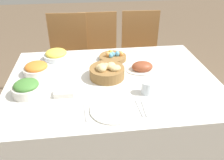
% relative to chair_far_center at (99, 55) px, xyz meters
% --- Properties ---
extents(ground_plane, '(12.00, 12.00, 0.00)m').
position_rel_chair_far_center_xyz_m(ground_plane, '(0.04, -0.93, -0.53)').
color(ground_plane, brown).
extents(dining_table, '(1.53, 1.13, 0.76)m').
position_rel_chair_far_center_xyz_m(dining_table, '(0.04, -0.93, -0.15)').
color(dining_table, silver).
rests_on(dining_table, ground).
extents(chair_far_center, '(0.43, 0.43, 0.98)m').
position_rel_chair_far_center_xyz_m(chair_far_center, '(0.00, 0.00, 0.00)').
color(chair_far_center, olive).
rests_on(chair_far_center, ground).
extents(chair_far_left, '(0.45, 0.45, 0.98)m').
position_rel_chair_far_center_xyz_m(chair_far_left, '(-0.34, -0.00, 0.00)').
color(chair_far_left, olive).
rests_on(chair_far_left, ground).
extents(chair_far_right, '(0.44, 0.44, 0.98)m').
position_rel_chair_far_center_xyz_m(chair_far_right, '(0.48, -0.00, 0.00)').
color(chair_far_right, olive).
rests_on(chair_far_right, ground).
extents(bread_basket, '(0.26, 0.26, 0.13)m').
position_rel_chair_far_center_xyz_m(bread_basket, '(-0.00, -0.91, 0.29)').
color(bread_basket, olive).
rests_on(bread_basket, dining_table).
extents(egg_basket, '(0.23, 0.23, 0.08)m').
position_rel_chair_far_center_xyz_m(egg_basket, '(0.08, -0.61, 0.26)').
color(egg_basket, olive).
rests_on(egg_basket, dining_table).
extents(ham_platter, '(0.25, 0.18, 0.08)m').
position_rel_chair_far_center_xyz_m(ham_platter, '(0.28, -0.83, 0.26)').
color(ham_platter, silver).
rests_on(ham_platter, dining_table).
extents(carrot_bowl, '(0.20, 0.20, 0.09)m').
position_rel_chair_far_center_xyz_m(carrot_bowl, '(-0.53, -0.79, 0.28)').
color(carrot_bowl, silver).
rests_on(carrot_bowl, dining_table).
extents(pineapple_bowl, '(0.21, 0.21, 0.09)m').
position_rel_chair_far_center_xyz_m(pineapple_bowl, '(-0.40, -0.54, 0.27)').
color(pineapple_bowl, silver).
rests_on(pineapple_bowl, dining_table).
extents(green_salad_bowl, '(0.19, 0.19, 0.10)m').
position_rel_chair_far_center_xyz_m(green_salad_bowl, '(-0.55, -1.07, 0.28)').
color(green_salad_bowl, silver).
rests_on(green_salad_bowl, dining_table).
extents(dinner_plate, '(0.27, 0.27, 0.01)m').
position_rel_chair_far_center_xyz_m(dinner_plate, '(-0.01, -1.31, 0.24)').
color(dinner_plate, silver).
rests_on(dinner_plate, dining_table).
extents(fork, '(0.02, 0.17, 0.00)m').
position_rel_chair_far_center_xyz_m(fork, '(-0.17, -1.31, 0.24)').
color(fork, silver).
rests_on(fork, dining_table).
extents(knife, '(0.02, 0.17, 0.00)m').
position_rel_chair_far_center_xyz_m(knife, '(0.15, -1.31, 0.24)').
color(knife, silver).
rests_on(knife, dining_table).
extents(spoon, '(0.02, 0.17, 0.00)m').
position_rel_chair_far_center_xyz_m(spoon, '(0.18, -1.31, 0.24)').
color(spoon, silver).
rests_on(spoon, dining_table).
extents(drinking_cup, '(0.07, 0.07, 0.09)m').
position_rel_chair_far_center_xyz_m(drinking_cup, '(0.24, -1.15, 0.28)').
color(drinking_cup, silver).
rests_on(drinking_cup, dining_table).
extents(butter_dish, '(0.13, 0.08, 0.03)m').
position_rel_chair_far_center_xyz_m(butter_dish, '(-0.31, -1.11, 0.25)').
color(butter_dish, silver).
rests_on(butter_dish, dining_table).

